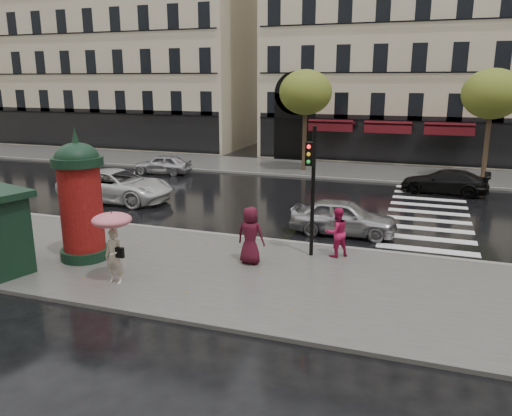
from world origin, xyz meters
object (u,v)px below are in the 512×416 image
at_px(car_silver, 343,217).
at_px(morris_column, 80,197).
at_px(woman_umbrella, 113,236).
at_px(man_burgundy, 251,235).
at_px(car_white, 116,186).
at_px(woman_red, 337,232).
at_px(traffic_light, 312,179).
at_px(car_far_silver, 162,164).
at_px(car_black, 444,182).

bearing_deg(car_silver, morris_column, 126.62).
xyz_separation_m(woman_umbrella, morris_column, (-2.23, 1.50, 0.66)).
distance_m(man_burgundy, car_white, 11.42).
bearing_deg(car_white, woman_red, -112.73).
xyz_separation_m(traffic_light, car_far_silver, (-12.72, 12.49, -2.16)).
bearing_deg(traffic_light, man_burgundy, -141.99).
bearing_deg(woman_red, morris_column, -19.46).
bearing_deg(morris_column, car_silver, 37.30).
bearing_deg(car_silver, car_far_silver, 54.49).
relative_size(car_white, car_far_silver, 1.54).
bearing_deg(car_silver, car_white, 80.45).
xyz_separation_m(man_burgundy, car_black, (6.25, 13.66, -0.42)).
relative_size(man_burgundy, car_far_silver, 0.51).
bearing_deg(car_far_silver, woman_red, 41.12).
bearing_deg(car_far_silver, car_silver, 48.33).
bearing_deg(man_burgundy, car_far_silver, -47.24).
bearing_deg(woman_umbrella, car_far_silver, 115.03).
distance_m(woman_red, car_silver, 2.99).
height_order(woman_red, morris_column, morris_column).
bearing_deg(traffic_light, car_silver, 79.49).
bearing_deg(car_silver, car_black, -24.15).
relative_size(woman_umbrella, morris_column, 0.50).
xyz_separation_m(car_white, car_black, (15.72, 7.28, -0.15)).
distance_m(woman_red, morris_column, 8.63).
xyz_separation_m(morris_column, traffic_light, (7.16, 2.69, 0.56)).
height_order(car_black, car_far_silver, car_black).
relative_size(man_burgundy, traffic_light, 0.43).
distance_m(woman_umbrella, traffic_light, 6.58).
relative_size(traffic_light, car_black, 0.99).
xyz_separation_m(man_burgundy, car_white, (-9.47, 6.38, -0.27)).
relative_size(woman_umbrella, car_white, 0.38).
relative_size(car_silver, car_black, 0.93).
relative_size(man_burgundy, car_white, 0.33).
bearing_deg(car_black, morris_column, -32.28).
bearing_deg(morris_column, car_white, 117.33).
bearing_deg(woman_red, traffic_light, -23.12).
bearing_deg(car_black, woman_red, -11.38).
bearing_deg(woman_umbrella, car_black, 60.13).
height_order(man_burgundy, traffic_light, traffic_light).
relative_size(woman_umbrella, woman_red, 1.30).
bearing_deg(morris_column, car_far_silver, 110.11).
bearing_deg(woman_umbrella, man_burgundy, 41.46).
bearing_deg(man_burgundy, car_silver, -112.60).
bearing_deg(man_burgundy, woman_umbrella, 45.61).
xyz_separation_m(morris_column, car_silver, (7.76, 5.91, -1.53)).
xyz_separation_m(woman_red, car_silver, (-0.25, 2.97, -0.26)).
distance_m(morris_column, car_black, 19.12).
bearing_deg(morris_column, car_black, 52.05).
distance_m(man_burgundy, morris_column, 5.75).
bearing_deg(woman_umbrella, car_silver, 53.25).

